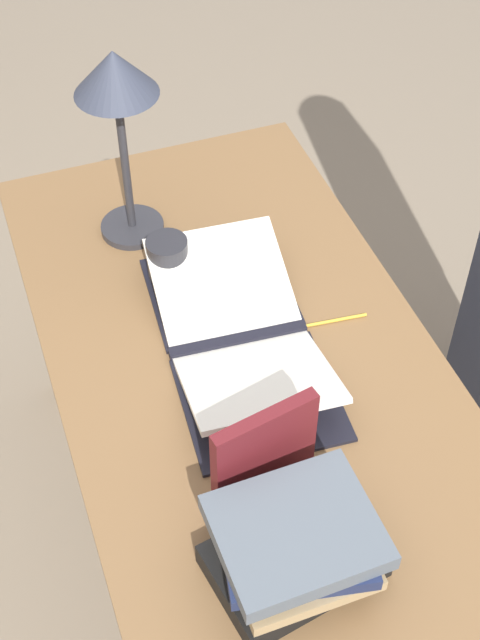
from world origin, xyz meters
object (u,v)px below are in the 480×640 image
at_px(reading_lamp, 117,94).
at_px(pencil, 332,321).
at_px(book_stack_tall, 295,547).
at_px(book_standing_upright, 264,454).
at_px(coffee_mug, 168,259).
at_px(open_book, 239,335).

distance_m(reading_lamp, pencil, 0.63).
distance_m(book_stack_tall, reading_lamp, 0.94).
distance_m(book_standing_upright, reading_lamp, 0.78).
height_order(book_standing_upright, reading_lamp, reading_lamp).
distance_m(book_stack_tall, coffee_mug, 0.72).
bearing_deg(book_stack_tall, reading_lamp, 1.79).
height_order(coffee_mug, pencil, coffee_mug).
relative_size(book_stack_tall, reading_lamp, 0.65).
relative_size(open_book, book_stack_tall, 2.04).
height_order(book_stack_tall, coffee_mug, book_stack_tall).
height_order(book_stack_tall, reading_lamp, reading_lamp).
bearing_deg(book_stack_tall, book_standing_upright, -2.62).
bearing_deg(book_stack_tall, open_book, -9.48).
bearing_deg(pencil, book_standing_upright, 139.72).
xyz_separation_m(coffee_mug, pencil, (-0.24, -0.28, -0.05)).
bearing_deg(coffee_mug, book_standing_upright, -179.84).
relative_size(reading_lamp, coffee_mug, 3.80).
height_order(open_book, reading_lamp, reading_lamp).
height_order(open_book, coffee_mug, coffee_mug).
xyz_separation_m(book_stack_tall, pencil, (0.48, -0.28, -0.07)).
xyz_separation_m(book_standing_upright, pencil, (0.32, -0.27, -0.10)).
xyz_separation_m(open_book, book_stack_tall, (-0.49, 0.08, 0.04)).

